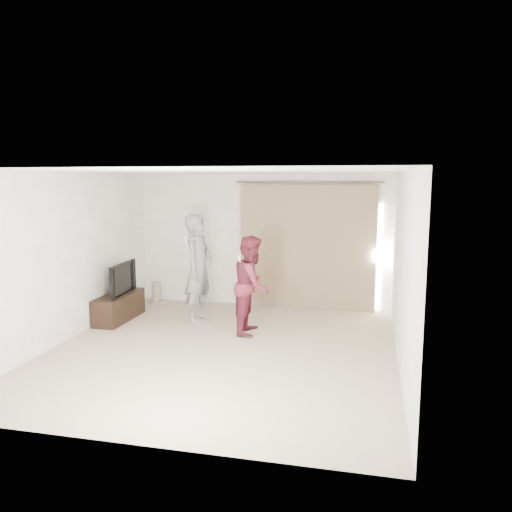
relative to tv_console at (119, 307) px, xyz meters
The scene contains 10 objects.
floor 2.54m from the tv_console, 26.40° to the right, with size 5.50×5.50×0.00m, color tan.
wall_back 2.98m from the tv_console, 35.67° to the left, with size 5.00×0.04×2.60m, color white.
wall_left 1.57m from the tv_console, 101.80° to the right, with size 0.04×5.50×2.60m.
ceiling 3.46m from the tv_console, 26.40° to the right, with size 5.00×5.50×0.01m, color silver.
curtain 3.67m from the tv_console, 26.08° to the left, with size 2.80×0.11×2.46m.
tv_console is the anchor object (origin of this frame).
tv 0.52m from the tv_console, ahead, with size 0.99×0.13×0.57m, color black.
scratching_post 1.26m from the tv_console, 82.48° to the left, with size 0.33×0.33×0.44m.
person_man 1.62m from the tv_console, ahead, with size 0.54×0.74×1.90m.
person_woman 2.56m from the tv_console, ahead, with size 0.63×0.79×1.60m.
Camera 1 is at (2.05, -6.78, 2.49)m, focal length 35.00 mm.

